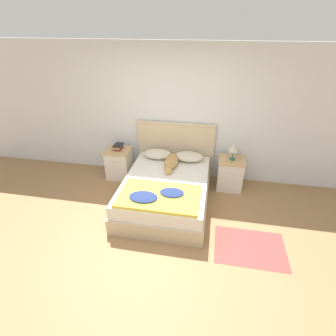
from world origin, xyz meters
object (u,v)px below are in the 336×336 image
(bed, at_px, (166,191))
(pillow_right, at_px, (189,157))
(pillow_left, at_px, (158,154))
(nightstand_right, at_px, (230,173))
(nightstand_left, at_px, (119,163))
(dog, at_px, (171,162))
(table_lamp, at_px, (234,148))
(book_stack, at_px, (118,147))

(bed, height_order, pillow_right, pillow_right)
(pillow_left, height_order, pillow_right, same)
(nightstand_right, relative_size, pillow_left, 1.12)
(nightstand_left, bearing_deg, dog, -12.45)
(nightstand_left, height_order, table_lamp, table_lamp)
(bed, height_order, dog, dog)
(bed, height_order, book_stack, book_stack)
(nightstand_right, bearing_deg, nightstand_left, 180.00)
(nightstand_right, bearing_deg, table_lamp, -90.00)
(pillow_right, xyz_separation_m, table_lamp, (0.79, -0.05, 0.26))
(book_stack, height_order, table_lamp, table_lamp)
(bed, distance_m, nightstand_right, 1.31)
(pillow_left, bearing_deg, nightstand_right, -1.41)
(nightstand_left, distance_m, nightstand_right, 2.20)
(nightstand_left, height_order, nightstand_right, same)
(dog, xyz_separation_m, book_stack, (-1.11, 0.27, 0.09))
(nightstand_right, distance_m, pillow_left, 1.43)
(nightstand_left, xyz_separation_m, book_stack, (0.00, 0.03, 0.35))
(table_lamp, bearing_deg, nightstand_left, 179.69)
(book_stack, bearing_deg, nightstand_right, -0.67)
(pillow_left, bearing_deg, bed, -67.48)
(nightstand_left, distance_m, pillow_left, 0.84)
(nightstand_right, xyz_separation_m, pillow_right, (-0.79, 0.03, 0.27))
(bed, relative_size, pillow_right, 3.59)
(dog, relative_size, book_stack, 3.31)
(bed, bearing_deg, pillow_left, 112.52)
(nightstand_right, height_order, dog, dog)
(bed, relative_size, nightstand_right, 3.21)
(bed, height_order, pillow_left, pillow_left)
(nightstand_left, height_order, book_stack, book_stack)
(pillow_right, distance_m, table_lamp, 0.84)
(nightstand_right, bearing_deg, pillow_right, 177.50)
(pillow_left, bearing_deg, table_lamp, -1.89)
(dog, height_order, book_stack, book_stack)
(table_lamp, bearing_deg, pillow_right, 176.65)
(nightstand_right, xyz_separation_m, dog, (-1.09, -0.25, 0.27))
(nightstand_right, height_order, table_lamp, table_lamp)
(bed, bearing_deg, nightstand_left, 147.30)
(table_lamp, bearing_deg, nightstand_right, 90.00)
(book_stack, bearing_deg, dog, -13.73)
(nightstand_left, bearing_deg, table_lamp, -0.31)
(bed, xyz_separation_m, pillow_left, (-0.31, 0.74, 0.33))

